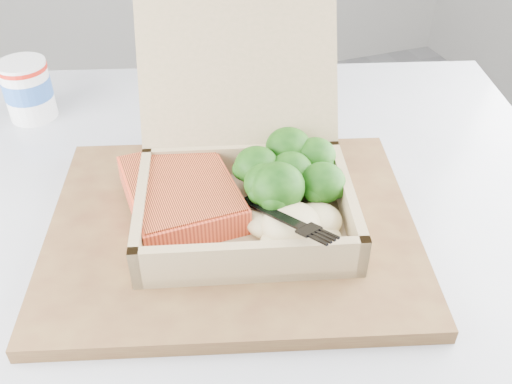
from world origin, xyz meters
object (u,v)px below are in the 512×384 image
object	(u,v)px
cafe_table	(235,350)
takeout_container	(243,163)
serving_tray	(232,228)
paper_cup	(27,88)

from	to	relation	value
cafe_table	takeout_container	bearing A→B (deg)	56.24
serving_tray	takeout_container	distance (m)	0.07
cafe_table	paper_cup	xyz separation A→B (m)	(-0.18, 0.33, 0.23)
takeout_container	paper_cup	xyz separation A→B (m)	(-0.21, 0.29, -0.02)
takeout_container	cafe_table	bearing A→B (deg)	-108.32
serving_tray	takeout_container	size ratio (longest dim) A/B	1.25
cafe_table	paper_cup	world-z (taller)	paper_cup
cafe_table	serving_tray	distance (m)	0.20
cafe_table	paper_cup	bearing A→B (deg)	118.82
serving_tray	takeout_container	bearing A→B (deg)	54.61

